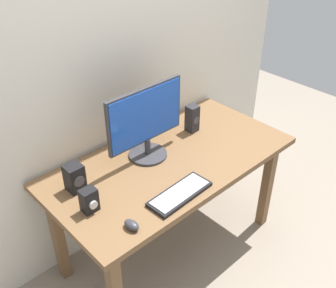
{
  "coord_description": "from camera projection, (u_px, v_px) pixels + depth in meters",
  "views": [
    {
      "loc": [
        -1.33,
        -1.41,
        2.16
      ],
      "look_at": [
        -0.02,
        0.0,
        0.87
      ],
      "focal_mm": 42.73,
      "sensor_mm": 36.0,
      "label": 1
    }
  ],
  "objects": [
    {
      "name": "ground_plane",
      "position": [
        170.0,
        246.0,
        2.81
      ],
      "size": [
        6.0,
        6.0,
        0.0
      ],
      "primitive_type": "plane",
      "color": "gray"
    },
    {
      "name": "wall_back",
      "position": [
        119.0,
        19.0,
        2.24
      ],
      "size": [
        2.86,
        0.04,
        3.0
      ],
      "primitive_type": "cube",
      "color": "silver",
      "rests_on": "ground_plane"
    },
    {
      "name": "desk",
      "position": [
        171.0,
        172.0,
        2.45
      ],
      "size": [
        1.51,
        0.77,
        0.75
      ],
      "color": "brown",
      "rests_on": "ground_plane"
    },
    {
      "name": "monitor",
      "position": [
        146.0,
        121.0,
        2.3
      ],
      "size": [
        0.53,
        0.23,
        0.45
      ],
      "color": "#333338",
      "rests_on": "desk"
    },
    {
      "name": "keyboard_primary",
      "position": [
        180.0,
        194.0,
        2.11
      ],
      "size": [
        0.38,
        0.16,
        0.02
      ],
      "color": "black",
      "rests_on": "desk"
    },
    {
      "name": "mouse",
      "position": [
        132.0,
        225.0,
        1.91
      ],
      "size": [
        0.06,
        0.09,
        0.04
      ],
      "primitive_type": "ellipsoid",
      "rotation": [
        0.0,
        0.0,
        0.1
      ],
      "color": "#333338",
      "rests_on": "desk"
    },
    {
      "name": "speaker_right",
      "position": [
        192.0,
        118.0,
        2.62
      ],
      "size": [
        0.07,
        0.08,
        0.18
      ],
      "color": "#232328",
      "rests_on": "desk"
    },
    {
      "name": "speaker_left",
      "position": [
        75.0,
        178.0,
        2.12
      ],
      "size": [
        0.09,
        0.09,
        0.16
      ],
      "color": "black",
      "rests_on": "desk"
    },
    {
      "name": "audio_controller",
      "position": [
        89.0,
        200.0,
        1.99
      ],
      "size": [
        0.08,
        0.08,
        0.13
      ],
      "color": "black",
      "rests_on": "desk"
    }
  ]
}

